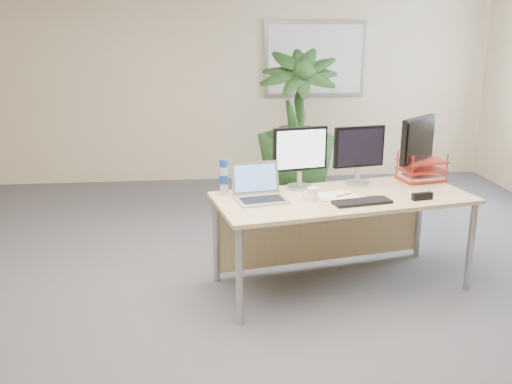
{
  "coord_description": "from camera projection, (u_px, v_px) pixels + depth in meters",
  "views": [
    {
      "loc": [
        -0.33,
        -3.34,
        1.98
      ],
      "look_at": [
        0.06,
        0.35,
        0.88
      ],
      "focal_mm": 40.0,
      "sensor_mm": 36.0,
      "label": 1
    }
  ],
  "objects": [
    {
      "name": "floor",
      "position": [
        252.0,
        335.0,
        3.78
      ],
      "size": [
        8.0,
        8.0,
        0.0
      ],
      "primitive_type": "plane",
      "color": "#4D4D53",
      "rests_on": "ground"
    },
    {
      "name": "back_wall",
      "position": [
        221.0,
        76.0,
        7.21
      ],
      "size": [
        7.0,
        0.04,
        2.7
      ],
      "primitive_type": "cube",
      "color": "beige",
      "rests_on": "floor"
    },
    {
      "name": "whiteboard",
      "position": [
        315.0,
        59.0,
        7.25
      ],
      "size": [
        1.3,
        0.04,
        0.95
      ],
      "color": "#B1B1B6",
      "rests_on": "back_wall"
    },
    {
      "name": "desk",
      "position": [
        336.0,
        211.0,
        4.43
      ],
      "size": [
        2.04,
        1.15,
        0.74
      ],
      "color": "tan",
      "rests_on": "floor"
    },
    {
      "name": "floor_plant",
      "position": [
        296.0,
        138.0,
        6.38
      ],
      "size": [
        0.96,
        0.96,
        1.5
      ],
      "primitive_type": "imported",
      "rotation": [
        0.0,
        0.0,
        -0.16
      ],
      "color": "#153A18",
      "rests_on": "floor"
    },
    {
      "name": "monitor_left",
      "position": [
        300.0,
        154.0,
        4.41
      ],
      "size": [
        0.43,
        0.2,
        0.48
      ],
      "color": "#A6A5AA",
      "rests_on": "desk"
    },
    {
      "name": "monitor_right",
      "position": [
        359.0,
        151.0,
        4.53
      ],
      "size": [
        0.42,
        0.19,
        0.47
      ],
      "color": "#A6A5AA",
      "rests_on": "desk"
    },
    {
      "name": "monitor_dark",
      "position": [
        418.0,
        145.0,
        4.61
      ],
      "size": [
        0.39,
        0.34,
        0.53
      ],
      "color": "#A6A5AA",
      "rests_on": "desk"
    },
    {
      "name": "laptop",
      "position": [
        259.0,
        191.0,
        4.19
      ],
      "size": [
        0.41,
        0.38,
        0.26
      ],
      "color": "#B4B4B9",
      "rests_on": "desk"
    },
    {
      "name": "keyboard",
      "position": [
        362.0,
        202.0,
        4.1
      ],
      "size": [
        0.44,
        0.22,
        0.02
      ],
      "primitive_type": "cube",
      "rotation": [
        0.0,
        0.0,
        0.19
      ],
      "color": "black",
      "rests_on": "desk"
    },
    {
      "name": "coffee_mug",
      "position": [
        312.0,
        194.0,
        4.17
      ],
      "size": [
        0.12,
        0.08,
        0.09
      ],
      "color": "white",
      "rests_on": "desk"
    },
    {
      "name": "spiral_notebook",
      "position": [
        336.0,
        196.0,
        4.26
      ],
      "size": [
        0.32,
        0.27,
        0.01
      ],
      "primitive_type": "cube",
      "rotation": [
        0.0,
        0.0,
        0.17
      ],
      "color": "white",
      "rests_on": "desk"
    },
    {
      "name": "orange_pen",
      "position": [
        344.0,
        195.0,
        4.25
      ],
      "size": [
        0.14,
        0.08,
        0.01
      ],
      "primitive_type": "cylinder",
      "rotation": [
        0.0,
        1.57,
        0.5
      ],
      "color": "#F74F1B",
      "rests_on": "spiral_notebook"
    },
    {
      "name": "yellow_highlighter",
      "position": [
        373.0,
        195.0,
        4.28
      ],
      "size": [
        0.12,
        0.02,
        0.02
      ],
      "primitive_type": "cylinder",
      "rotation": [
        0.0,
        1.57,
        -0.06
      ],
      "color": "yellow",
      "rests_on": "desk"
    },
    {
      "name": "water_bottle",
      "position": [
        224.0,
        178.0,
        4.3
      ],
      "size": [
        0.07,
        0.07,
        0.27
      ],
      "color": "#AEBACC",
      "rests_on": "desk"
    },
    {
      "name": "letter_tray",
      "position": [
        421.0,
        171.0,
        4.7
      ],
      "size": [
        0.39,
        0.32,
        0.16
      ],
      "color": "#AD2215",
      "rests_on": "desk"
    },
    {
      "name": "stapler",
      "position": [
        422.0,
        196.0,
        4.19
      ],
      "size": [
        0.16,
        0.07,
        0.05
      ],
      "primitive_type": "cube",
      "rotation": [
        0.0,
        0.0,
        0.19
      ],
      "color": "black",
      "rests_on": "desk"
    }
  ]
}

